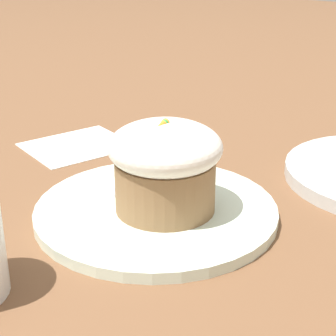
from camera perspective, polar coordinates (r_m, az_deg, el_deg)
The scene contains 5 objects.
ground_plane at distance 0.58m, azimuth -1.22°, elevation -4.85°, with size 4.00×4.00×0.00m, color brown.
dessert_plate at distance 0.57m, azimuth -1.23°, elevation -4.35°, with size 0.25×0.25×0.01m.
carrot_cake at distance 0.55m, azimuth -0.00°, elevation 0.52°, with size 0.11×0.11×0.09m.
spoon at distance 0.57m, azimuth -3.23°, elevation -3.30°, with size 0.05×0.14×0.01m.
paper_napkin at distance 0.77m, azimuth -9.18°, elevation 2.30°, with size 0.16×0.15×0.00m.
Camera 1 is at (0.41, 0.30, 0.27)m, focal length 60.00 mm.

